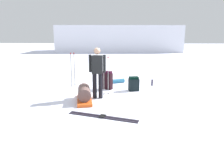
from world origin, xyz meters
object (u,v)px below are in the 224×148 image
object	(u,v)px
backpack_bright	(134,84)
ski_poles_planted_near	(106,74)
thermos_bottle	(152,83)
skier_standing	(97,70)
ski_poles_planted_far	(73,68)
backpack_large_dark	(107,80)
sleeping_mat_rolled	(118,81)
gear_sled	(84,94)
ski_pair_near	(103,117)

from	to	relation	value
backpack_bright	ski_poles_planted_near	bearing A→B (deg)	-146.12
thermos_bottle	skier_standing	bearing A→B (deg)	-139.67
skier_standing	ski_poles_planted_far	bearing A→B (deg)	128.68
backpack_large_dark	sleeping_mat_rolled	size ratio (longest dim) A/B	1.30
sleeping_mat_rolled	gear_sled	bearing A→B (deg)	-113.00
ski_poles_planted_near	gear_sled	world-z (taller)	ski_poles_planted_near
gear_sled	thermos_bottle	distance (m)	3.25
skier_standing	thermos_bottle	world-z (taller)	skier_standing
ski_poles_planted_near	ski_poles_planted_far	world-z (taller)	ski_poles_planted_far
backpack_large_dark	ski_poles_planted_near	bearing A→B (deg)	-89.07
gear_sled	sleeping_mat_rolled	bearing A→B (deg)	67.00
backpack_large_dark	ski_poles_planted_near	distance (m)	0.93
ski_poles_planted_near	thermos_bottle	distance (m)	2.43
backpack_bright	thermos_bottle	bearing A→B (deg)	44.18
ski_pair_near	backpack_bright	world-z (taller)	backpack_bright
ski_poles_planted_far	thermos_bottle	bearing A→B (deg)	4.94
sleeping_mat_rolled	thermos_bottle	distance (m)	1.48
ski_pair_near	skier_standing	bearing A→B (deg)	101.20
ski_pair_near	ski_poles_planted_far	bearing A→B (deg)	116.07
ski_pair_near	backpack_bright	xyz separation A→B (m)	(0.96, 2.57, 0.25)
backpack_large_dark	sleeping_mat_rolled	xyz separation A→B (m)	(0.41, 1.03, -0.26)
skier_standing	ski_poles_planted_far	xyz separation A→B (m)	(-1.19, 1.49, -0.18)
ski_pair_near	ski_poles_planted_far	xyz separation A→B (m)	(-1.51, 3.08, 0.76)
backpack_large_dark	gear_sled	distance (m)	1.60
backpack_bright	ski_poles_planted_far	xyz separation A→B (m)	(-2.46, 0.51, 0.51)
thermos_bottle	backpack_bright	bearing A→B (deg)	-135.82
ski_poles_planted_far	backpack_bright	bearing A→B (deg)	-11.74
ski_pair_near	gear_sled	distance (m)	1.48
sleeping_mat_rolled	backpack_large_dark	bearing A→B (deg)	-111.70
skier_standing	backpack_bright	distance (m)	1.75
ski_poles_planted_far	gear_sled	distance (m)	2.05
ski_poles_planted_far	thermos_bottle	distance (m)	3.36
skier_standing	backpack_bright	xyz separation A→B (m)	(1.27, 0.98, -0.69)
ski_pair_near	sleeping_mat_rolled	bearing A→B (deg)	84.78
skier_standing	ski_poles_planted_near	world-z (taller)	skier_standing
gear_sled	thermos_bottle	bearing A→B (deg)	40.09
sleeping_mat_rolled	thermos_bottle	bearing A→B (deg)	-15.50
ski_pair_near	backpack_bright	size ratio (longest dim) A/B	3.49
backpack_large_dark	backpack_bright	bearing A→B (deg)	-8.75
ski_poles_planted_far	gear_sled	bearing A→B (deg)	-66.25
backpack_large_dark	ski_poles_planted_far	bearing A→B (deg)	166.17
ski_poles_planted_near	ski_pair_near	bearing A→B (deg)	-88.36
backpack_large_dark	thermos_bottle	bearing A→B (deg)	19.12
backpack_large_dark	thermos_bottle	world-z (taller)	backpack_large_dark
ski_poles_planted_far	thermos_bottle	size ratio (longest dim) A/B	5.38
ski_pair_near	thermos_bottle	distance (m)	3.81
ski_poles_planted_near	backpack_large_dark	bearing A→B (deg)	90.93
backpack_bright	thermos_bottle	xyz separation A→B (m)	(0.82, 0.80, -0.13)
gear_sled	skier_standing	bearing A→B (deg)	38.80
thermos_bottle	sleeping_mat_rolled	bearing A→B (deg)	164.50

